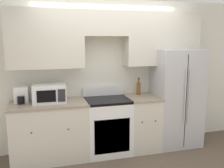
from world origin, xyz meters
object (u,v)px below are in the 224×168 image
Objects in this scene: oven_range at (107,125)px; microwave at (49,94)px; refrigerator at (175,97)px; bottle at (139,88)px.

microwave is (-0.94, 0.05, 0.60)m from oven_range.
microwave is at bearing -179.48° from refrigerator.
oven_range is at bearing -177.05° from refrigerator.
refrigerator reaches higher than bottle.
oven_range is 3.63× the size of bottle.
bottle is at bearing 15.92° from oven_range.
refrigerator is 5.77× the size of bottle.
bottle is (-0.67, 0.11, 0.18)m from refrigerator.
oven_range is 1.36m from refrigerator.
oven_range is 0.87m from bottle.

